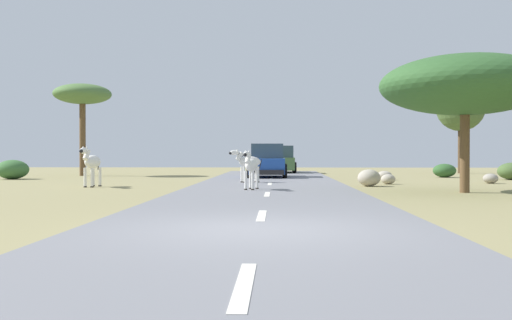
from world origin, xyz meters
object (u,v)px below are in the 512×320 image
Objects in this scene: bush_2 at (12,169)px; rock_0 at (369,178)px; tree_0 at (465,86)px; bush_1 at (512,171)px; car_0 at (281,160)px; tree_1 at (82,96)px; rock_1 at (384,175)px; zebra_2 at (248,162)px; rock_3 at (491,178)px; zebra_0 at (251,166)px; tree_2 at (461,107)px; car_1 at (268,162)px; zebra_1 at (92,162)px; rock_4 at (388,179)px; bush_0 at (444,171)px.

rock_0 is (16.77, -5.83, -0.15)m from bush_2.
tree_0 reaches higher than bush_2.
car_0 is at bearing 140.33° from bush_1.
tree_1 reaches higher than rock_1.
zebra_2 reaches higher than rock_0.
rock_0 reaches higher than rock_3.
rock_0 is (3.35, -15.34, -0.52)m from car_0.
rock_1 is (6.06, 8.62, -0.64)m from zebra_0.
zebra_0 is 2.28× the size of rock_3.
bush_1 is (11.23, -9.31, -0.43)m from car_0.
car_0 is 0.80× the size of tree_0.
tree_0 is 20.13m from tree_2.
car_0 reaches higher than rock_3.
car_1 is at bearing 171.11° from bush_1.
car_0 is 3.11× the size of bush_1.
zebra_1 is 1.89× the size of rock_0.
bush_2 is at bearing 179.22° from rock_1.
tree_0 is 7.47× the size of rock_1.
tree_1 is 18.60m from rock_4.
bush_2 is at bearing 171.28° from rock_3.
car_0 is 15.70m from rock_3.
bush_2 is (-12.32, 8.88, -0.38)m from zebra_0.
rock_4 is at bearing -98.11° from rock_1.
tree_1 is at bearing -155.97° from car_0.
zebra_0 is at bearing -145.64° from rock_0.
bush_1 is (12.33, 9.08, -0.44)m from zebra_0.
zebra_1 is 10.94m from car_1.
zebra_1 is at bearing -175.31° from rock_0.
zebra_0 is 1.94× the size of rock_1.
bush_2 is at bearing -40.64° from zebra_1.
tree_2 is (12.82, 18.69, 3.43)m from zebra_0.
tree_2 reaches higher than car_0.
tree_2 is 27.25m from bush_2.
rock_0 is (-7.87, -6.04, -0.09)m from bush_1.
bush_1 is at bearing -152.76° from zebra_1.
bush_1 is at bearing -10.87° from tree_1.
tree_1 is 3.78× the size of bush_1.
zebra_0 is 10.56m from rock_1.
tree_1 reaches higher than tree_0.
bush_0 is at bearing -142.04° from zebra_1.
car_1 is (-0.72, -7.44, 0.00)m from car_0.
tree_0 is 11.44m from bush_1.
tree_1 is 4.32× the size of bush_0.
zebra_0 is at bearing -35.77° from bush_2.
car_0 is 20.01m from tree_0.
rock_0 is at bearing 117.44° from car_1.
zebra_2 is 13.48m from car_0.
rock_1 is at bearing -175.85° from bush_1.
bush_2 is at bearing -158.68° from tree_2.
zebra_1 is 19.74m from bush_1.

